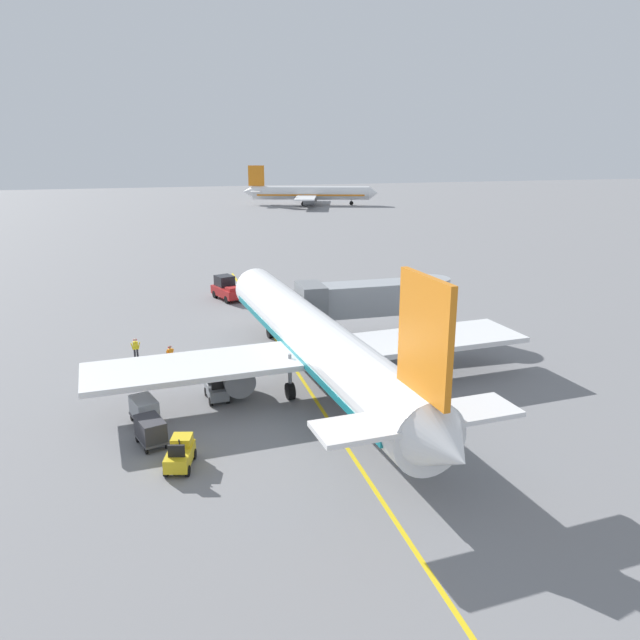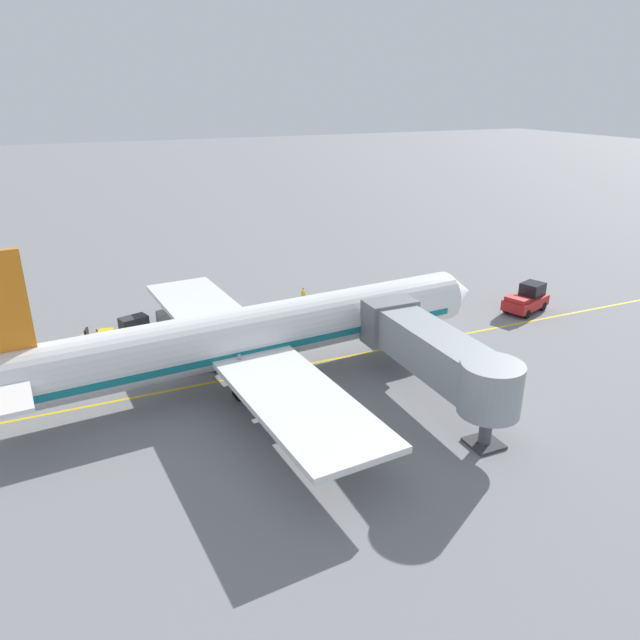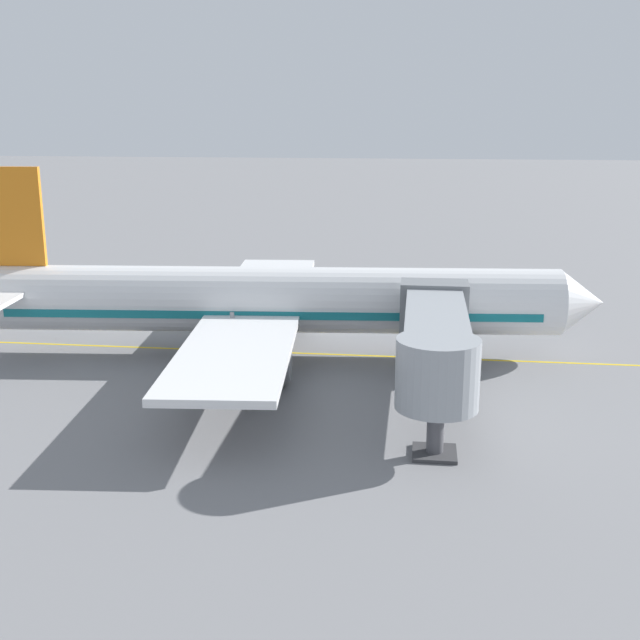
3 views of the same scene
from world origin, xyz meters
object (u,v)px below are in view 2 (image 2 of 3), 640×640
object	(u,v)px
baggage_cart_front	(171,317)
ground_crew_loader	(303,296)
parked_airliner	(251,336)
ground_crew_wing_walker	(288,308)
baggage_tug_trailing	(217,335)
baggage_cart_second_in_train	(134,324)
pushback_tractor	(527,299)
jet_bridge	(436,353)
baggage_tug_lead	(99,340)

from	to	relation	value
baggage_cart_front	ground_crew_loader	size ratio (longest dim) A/B	1.76
parked_airliner	ground_crew_wing_walker	bearing A→B (deg)	146.91
parked_airliner	ground_crew_loader	world-z (taller)	parked_airliner
baggage_tug_trailing	baggage_cart_second_in_train	distance (m)	6.97
baggage_tug_trailing	baggage_cart_second_in_train	bearing A→B (deg)	-126.69
pushback_tractor	baggage_tug_trailing	bearing A→B (deg)	-98.73
parked_airliner	ground_crew_loader	distance (m)	14.89
jet_bridge	baggage_cart_second_in_train	bearing A→B (deg)	-140.32
pushback_tractor	jet_bridge	bearing A→B (deg)	-58.23
baggage_tug_trailing	baggage_cart_second_in_train	xyz separation A→B (m)	(-4.16, -5.59, 0.24)
baggage_tug_lead	baggage_tug_trailing	size ratio (longest dim) A/B	1.05
jet_bridge	ground_crew_loader	world-z (taller)	jet_bridge
pushback_tractor	baggage_tug_lead	bearing A→B (deg)	-101.02
pushback_tractor	baggage_tug_trailing	distance (m)	26.90
baggage_cart_second_in_train	ground_crew_wing_walker	distance (m)	12.48
jet_bridge	ground_crew_wing_walker	size ratio (longest dim) A/B	7.85
baggage_tug_lead	baggage_cart_front	xyz separation A→B (m)	(-1.78, 5.78, 0.24)
baggage_cart_front	baggage_tug_lead	bearing A→B (deg)	-72.92
jet_bridge	baggage_cart_front	bearing A→B (deg)	-146.69
ground_crew_loader	baggage_tug_trailing	bearing A→B (deg)	-60.91
ground_crew_wing_walker	parked_airliner	bearing A→B (deg)	-33.09
pushback_tractor	baggage_cart_front	bearing A→B (deg)	-106.40
jet_bridge	baggage_tug_trailing	xyz separation A→B (m)	(-14.45, -9.85, -2.74)
pushback_tractor	ground_crew_wing_walker	bearing A→B (deg)	-108.80
pushback_tractor	ground_crew_loader	world-z (taller)	pushback_tractor
ground_crew_wing_walker	baggage_tug_trailing	bearing A→B (deg)	-68.66
baggage_tug_trailing	jet_bridge	bearing A→B (deg)	34.29
baggage_tug_lead	parked_airliner	bearing A→B (deg)	43.47
baggage_tug_lead	baggage_tug_trailing	xyz separation A→B (m)	(2.73, 8.39, 0.00)
baggage_tug_lead	ground_crew_loader	xyz separation A→B (m)	(-2.42, 17.64, 0.24)
baggage_cart_front	ground_crew_wing_walker	distance (m)	9.58
pushback_tractor	baggage_cart_second_in_train	world-z (taller)	pushback_tractor
baggage_cart_front	jet_bridge	bearing A→B (deg)	33.31
jet_bridge	baggage_tug_lead	size ratio (longest dim) A/B	4.88
parked_airliner	pushback_tractor	bearing A→B (deg)	95.97
baggage_tug_trailing	ground_crew_wing_walker	distance (m)	7.30
parked_airliner	baggage_tug_lead	bearing A→B (deg)	-136.53
parked_airliner	jet_bridge	xyz separation A→B (m)	(7.65, 9.21, 0.27)
ground_crew_loader	pushback_tractor	bearing A→B (deg)	61.96
jet_bridge	ground_crew_loader	bearing A→B (deg)	-178.26
baggage_tug_trailing	ground_crew_loader	bearing A→B (deg)	119.09
ground_crew_loader	baggage_cart_front	bearing A→B (deg)	-86.91
baggage_cart_front	ground_crew_loader	world-z (taller)	ground_crew_loader
parked_airliner	baggage_tug_trailing	size ratio (longest dim) A/B	14.47
baggage_cart_second_in_train	ground_crew_loader	xyz separation A→B (m)	(-0.99, 14.84, 0.00)
jet_bridge	ground_crew_wing_walker	bearing A→B (deg)	-169.89
ground_crew_wing_walker	ground_crew_loader	xyz separation A→B (m)	(-2.49, 2.45, 0.00)
baggage_tug_lead	ground_crew_wing_walker	xyz separation A→B (m)	(0.08, 15.19, 0.24)
baggage_cart_front	baggage_tug_trailing	bearing A→B (deg)	30.01
baggage_tug_lead	ground_crew_wing_walker	world-z (taller)	ground_crew_wing_walker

